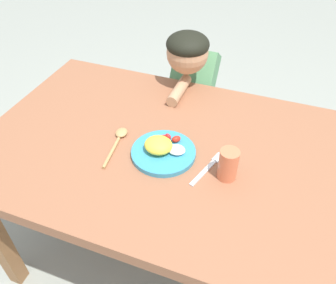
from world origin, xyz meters
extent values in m
plane|color=gray|center=(0.00, 0.00, 0.00)|extent=(8.00, 8.00, 0.00)
cube|color=#915A3E|center=(0.00, 0.00, 0.67)|extent=(1.38, 0.86, 0.04)
cube|color=brown|center=(-0.61, 0.35, 0.32)|extent=(0.06, 0.06, 0.65)
cube|color=brown|center=(0.61, 0.35, 0.32)|extent=(0.06, 0.06, 0.65)
cylinder|color=teal|center=(-0.02, -0.05, 0.70)|extent=(0.22, 0.22, 0.02)
ellipsoid|color=yellow|center=(-0.04, -0.05, 0.73)|extent=(0.10, 0.09, 0.05)
ellipsoid|color=red|center=(0.00, 0.01, 0.72)|extent=(0.04, 0.04, 0.02)
ellipsoid|color=red|center=(-0.03, 0.01, 0.72)|extent=(0.03, 0.02, 0.02)
ellipsoid|color=red|center=(-0.05, 0.01, 0.72)|extent=(0.04, 0.05, 0.02)
ellipsoid|color=silver|center=(0.02, -0.04, 0.72)|extent=(0.06, 0.05, 0.02)
cube|color=silver|center=(0.13, -0.08, 0.70)|extent=(0.05, 0.14, 0.01)
cube|color=silver|center=(0.15, 0.00, 0.70)|extent=(0.04, 0.05, 0.01)
cylinder|color=silver|center=(0.17, 0.04, 0.70)|extent=(0.01, 0.04, 0.00)
cylinder|color=silver|center=(0.17, 0.04, 0.70)|extent=(0.01, 0.04, 0.00)
cylinder|color=silver|center=(0.16, 0.04, 0.70)|extent=(0.01, 0.04, 0.00)
cylinder|color=tan|center=(-0.19, -0.10, 0.70)|extent=(0.03, 0.15, 0.01)
ellipsoid|color=tan|center=(-0.20, 0.00, 0.70)|extent=(0.05, 0.06, 0.02)
cylinder|color=#DA6F49|center=(0.20, -0.07, 0.75)|extent=(0.06, 0.06, 0.11)
cube|color=#3A5359|center=(-0.09, 0.60, 0.24)|extent=(0.21, 0.13, 0.49)
cube|color=#599966|center=(-0.09, 0.50, 0.62)|extent=(0.20, 0.28, 0.34)
sphere|color=tan|center=(-0.09, 0.41, 0.84)|extent=(0.17, 0.17, 0.17)
ellipsoid|color=black|center=(-0.09, 0.41, 0.88)|extent=(0.18, 0.18, 0.10)
cylinder|color=tan|center=(-0.09, 0.32, 0.72)|extent=(0.05, 0.19, 0.05)
camera|label=1|loc=(0.28, -0.83, 1.50)|focal=36.59mm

